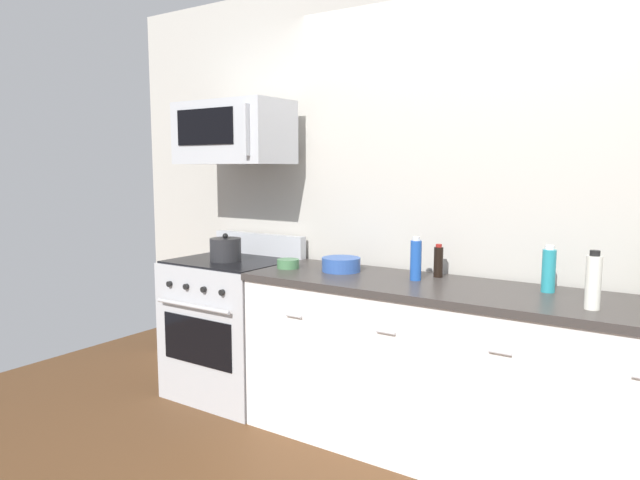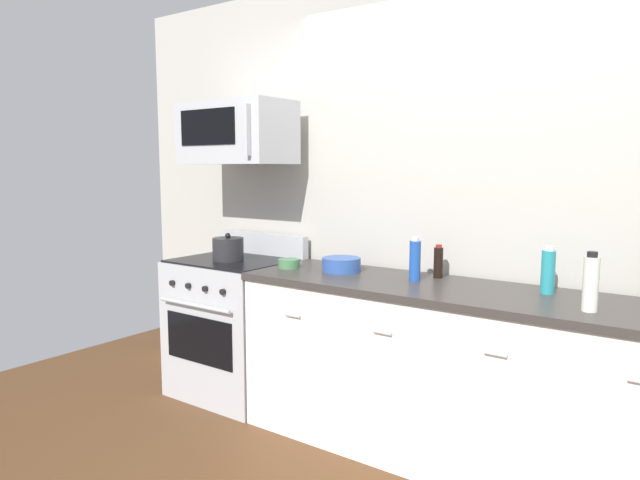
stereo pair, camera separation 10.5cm
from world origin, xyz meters
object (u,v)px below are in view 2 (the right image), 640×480
object	(u,v)px
range_oven	(235,326)
bottle_soy_sauce_dark	(438,262)
stockpot	(228,249)
bowl_blue_mixing	(341,264)
bottle_soda_blue	(415,260)
bottle_dish_soap	(548,271)
bowl_green_glaze	(289,263)
bottle_vinegar_white	(591,283)
microwave	(237,133)

from	to	relation	value
range_oven	bottle_soy_sauce_dark	xyz separation A→B (m)	(1.37, 0.20, 0.54)
stockpot	bowl_blue_mixing	bearing A→B (deg)	7.50
bottle_soy_sauce_dark	bottle_soda_blue	xyz separation A→B (m)	(-0.07, -0.15, 0.03)
bowl_blue_mixing	range_oven	bearing A→B (deg)	-176.18
bottle_soy_sauce_dark	bottle_dish_soap	distance (m)	0.61
bottle_soda_blue	bowl_green_glaze	bearing A→B (deg)	-173.93
bottle_vinegar_white	bottle_dish_soap	bearing A→B (deg)	133.20
range_oven	bottle_dish_soap	size ratio (longest dim) A/B	4.60
bottle_soy_sauce_dark	bowl_green_glaze	bearing A→B (deg)	-164.56
microwave	stockpot	size ratio (longest dim) A/B	3.67
bowl_green_glaze	stockpot	xyz separation A→B (m)	(-0.50, -0.02, 0.05)
bottle_soy_sauce_dark	bowl_blue_mixing	xyz separation A→B (m)	(-0.55, -0.15, -0.04)
range_oven	stockpot	xyz separation A→B (m)	(0.00, -0.05, 0.53)
bottle_soda_blue	bowl_green_glaze	xyz separation A→B (m)	(-0.80, -0.09, -0.08)
bottle_vinegar_white	bottle_soda_blue	bearing A→B (deg)	169.48
bottle_soy_sauce_dark	bowl_blue_mixing	world-z (taller)	bottle_soy_sauce_dark
microwave	bottle_dish_soap	size ratio (longest dim) A/B	3.21
range_oven	bottle_dish_soap	distance (m)	2.05
microwave	bottle_dish_soap	xyz separation A→B (m)	(1.97, 0.09, -0.72)
range_oven	bottle_vinegar_white	size ratio (longest dim) A/B	4.16
bottle_soy_sauce_dark	bowl_blue_mixing	distance (m)	0.57
bowl_green_glaze	bottle_dish_soap	bearing A→B (deg)	6.66
range_oven	bottle_soda_blue	bearing A→B (deg)	2.15
range_oven	microwave	world-z (taller)	microwave
range_oven	bottle_dish_soap	xyz separation A→B (m)	(1.97, 0.14, 0.56)
range_oven	bowl_blue_mixing	xyz separation A→B (m)	(0.82, 0.05, 0.49)
microwave	bottle_dish_soap	world-z (taller)	microwave
bowl_green_glaze	stockpot	bearing A→B (deg)	-178.08
range_oven	stockpot	bearing A→B (deg)	-90.00
bottle_soy_sauce_dark	bowl_blue_mixing	size ratio (longest dim) A/B	0.82
bowl_blue_mixing	bowl_green_glaze	size ratio (longest dim) A/B	1.69
bottle_vinegar_white	stockpot	xyz separation A→B (m)	(-2.21, 0.07, -0.04)
bottle_soy_sauce_dark	microwave	bearing A→B (deg)	-173.38
bottle_vinegar_white	bottle_dish_soap	world-z (taller)	bottle_vinegar_white
bottle_soda_blue	stockpot	bearing A→B (deg)	-175.51
bottle_soy_sauce_dark	bottle_soda_blue	size ratio (longest dim) A/B	0.78
bottle_soda_blue	bottle_vinegar_white	world-z (taller)	bottle_vinegar_white
bottle_dish_soap	bowl_blue_mixing	world-z (taller)	bottle_dish_soap
bottle_dish_soap	range_oven	bearing A→B (deg)	-176.07
bowl_green_glaze	stockpot	world-z (taller)	stockpot
bottle_vinegar_white	bowl_blue_mixing	bearing A→B (deg)	172.83
bottle_soda_blue	bowl_blue_mixing	bearing A→B (deg)	179.29
range_oven	bottle_soy_sauce_dark	size ratio (longest dim) A/B	5.76
microwave	bottle_soy_sauce_dark	bearing A→B (deg)	6.62
bottle_vinegar_white	bowl_blue_mixing	distance (m)	1.40
bottle_soy_sauce_dark	bottle_vinegar_white	distance (m)	0.90
range_oven	stockpot	size ratio (longest dim) A/B	5.27
range_oven	bottle_soda_blue	xyz separation A→B (m)	(1.30, 0.05, 0.56)
stockpot	range_oven	bearing A→B (deg)	90.00
bottle_dish_soap	bowl_green_glaze	distance (m)	1.48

